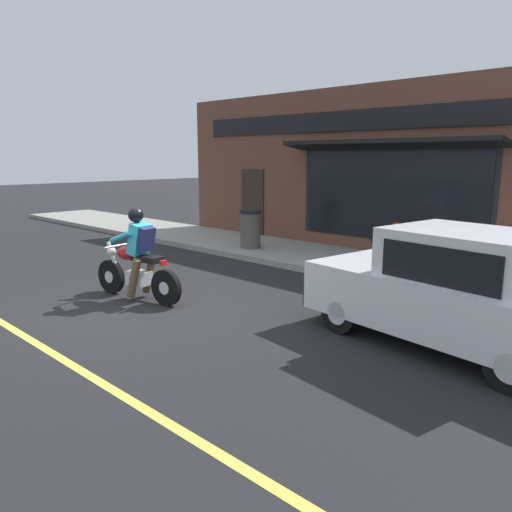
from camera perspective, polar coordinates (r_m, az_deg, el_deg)
ground_plane at (r=8.51m, az=-13.58°, el=-5.88°), size 80.00×80.00×0.00m
sidewalk_curb at (r=13.99m, az=-2.06°, el=1.41°), size 2.60×22.00×0.14m
storefront_building at (r=13.35m, az=10.32°, el=9.57°), size 1.25×11.39×4.20m
motorcycle_with_rider at (r=8.91m, az=-13.40°, el=-0.62°), size 0.67×2.01×1.62m
car_hatchback at (r=6.95m, az=21.62°, el=-3.69°), size 2.11×3.96×1.57m
fire_hydrant at (r=11.78m, az=15.67°, el=1.60°), size 0.36×0.24×0.88m
trash_bin at (r=12.91m, az=-0.65°, el=3.13°), size 0.56×0.56×0.98m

